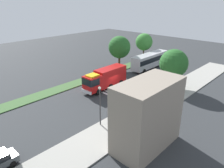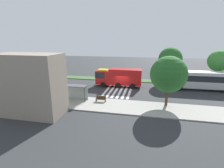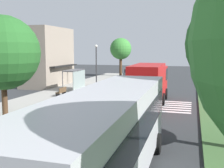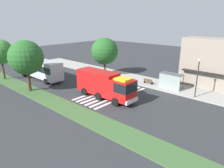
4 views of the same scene
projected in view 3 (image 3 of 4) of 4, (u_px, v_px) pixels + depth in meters
ground_plane at (128, 105)px, 25.12m from camera, size 120.00×120.00×0.00m
sidewalk at (42, 99)px, 27.56m from camera, size 60.00×5.31×0.14m
median_strip at (218, 109)px, 22.98m from camera, size 60.00×3.00×0.14m
crosswalk at (129, 104)px, 25.51m from camera, size 4.95×11.06×0.01m
fire_truck at (150, 82)px, 25.41m from camera, size 9.52×2.84×3.71m
parked_car_west at (130, 73)px, 48.42m from camera, size 4.50×2.01×1.62m
parked_car_mid at (138, 70)px, 54.83m from camera, size 4.46×2.25×1.65m
transit_bus at (108, 133)px, 9.62m from camera, size 11.74×2.92×3.59m
bus_stop_shelter at (77, 76)px, 32.75m from camera, size 3.50×1.40×2.46m
bench_near_shelter at (62, 92)px, 29.10m from camera, size 1.60×0.50×0.90m
street_lamp at (96, 61)px, 36.48m from camera, size 0.36×0.36×5.47m
storefront_building at (48, 57)px, 37.62m from camera, size 8.25×4.93×7.90m
sidewalk_tree_far_west at (2, 53)px, 19.09m from camera, size 5.18×5.18×7.24m
sidewalk_tree_center at (121, 49)px, 50.08m from camera, size 3.87×3.87×6.89m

